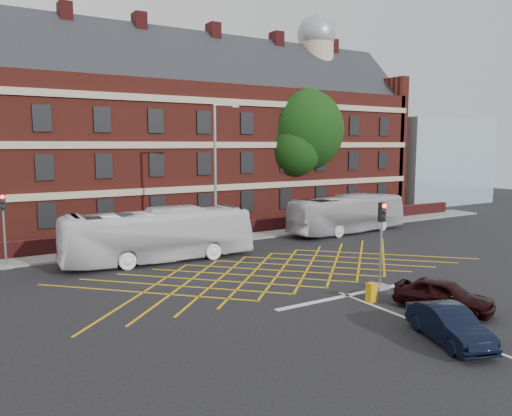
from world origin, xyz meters
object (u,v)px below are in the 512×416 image
bus_left (159,235)px  deciduous_tree (302,136)px  car_maroon (443,295)px  traffic_light_near (381,253)px  car_navy (449,325)px  utility_cabinet (372,292)px  traffic_light_far (5,238)px  bus_right (347,214)px  street_lamp (216,201)px

bus_left → deciduous_tree: (17.76, 9.56, 6.22)m
car_maroon → traffic_light_near: (0.10, 3.78, 1.07)m
car_navy → car_maroon: size_ratio=0.96×
car_navy → bus_left: bearing=123.8°
car_maroon → traffic_light_near: traffic_light_near is taller
car_maroon → deciduous_tree: size_ratio=0.33×
car_navy → utility_cabinet: (0.95, 4.83, -0.21)m
traffic_light_far → bus_right: bearing=-3.3°
bus_left → car_navy: bus_left is taller
bus_right → car_navy: bearing=143.5°
bus_left → utility_cabinet: (5.33, -12.50, -1.18)m
car_maroon → car_navy: bearing=-160.0°
car_navy → car_maroon: car_maroon is taller
car_maroon → utility_cabinet: bearing=103.4°
bus_left → car_navy: size_ratio=2.95×
car_maroon → traffic_light_far: (-15.14, 17.95, 1.07)m
bus_left → deciduous_tree: 21.11m
car_maroon → utility_cabinet: 3.04m
deciduous_tree → street_lamp: (-13.48, -8.84, -4.46)m
traffic_light_near → utility_cabinet: (-1.82, -1.29, -1.33)m
traffic_light_far → utility_cabinet: size_ratio=4.96×
car_maroon → bus_right: bearing=39.3°
car_navy → deciduous_tree: (13.38, 26.89, 7.19)m
bus_left → traffic_light_near: size_ratio=2.70×
car_navy → traffic_light_near: bearing=85.2°
car_maroon → deciduous_tree: deciduous_tree is taller
traffic_light_far → car_navy: bearing=-58.4°
bus_right → car_maroon: (-9.37, -16.52, -0.81)m
traffic_light_near → car_maroon: bearing=-91.5°
street_lamp → traffic_light_near: bearing=-76.5°
bus_left → street_lamp: size_ratio=1.20×
deciduous_tree → bus_left: bearing=-151.7°
bus_right → utility_cabinet: (-11.09, -14.03, -1.08)m
car_navy → utility_cabinet: car_navy is taller
bus_left → deciduous_tree: size_ratio=0.94×
car_navy → street_lamp: bearing=109.9°
traffic_light_near → car_navy: bearing=-114.4°
traffic_light_near → traffic_light_far: 20.81m
car_navy → street_lamp: 18.25m
bus_right → deciduous_tree: 10.31m
car_navy → utility_cabinet: 4.93m
deciduous_tree → car_navy: bearing=-116.5°
traffic_light_near → utility_cabinet: bearing=-144.7°
bus_right → utility_cabinet: bus_right is taller
bus_left → car_navy: 17.90m
deciduous_tree → traffic_light_near: 24.10m
bus_left → bus_right: 16.50m
deciduous_tree → utility_cabinet: bearing=-119.4°
traffic_light_near → utility_cabinet: 2.60m
utility_cabinet → car_maroon: bearing=-55.5°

